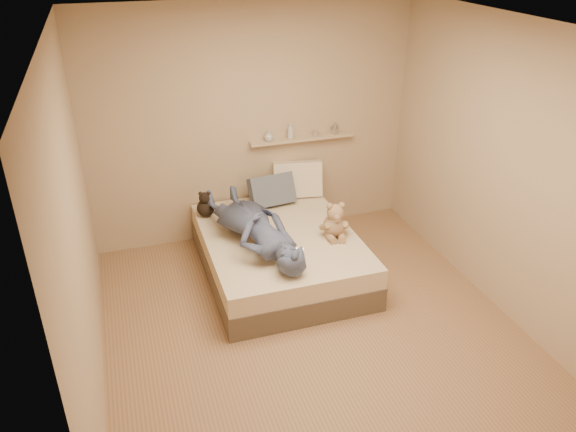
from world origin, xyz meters
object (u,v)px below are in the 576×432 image
object	(u,v)px
bed	(280,254)
teddy_bear	(335,223)
dark_plush	(205,205)
pillow_cream	(297,179)
person	(254,227)
wall_shelf	(302,139)
pillow_grey	(272,190)
game_console	(294,252)

from	to	relation	value
bed	teddy_bear	world-z (taller)	teddy_bear
bed	teddy_bear	size ratio (longest dim) A/B	4.99
teddy_bear	dark_plush	distance (m)	1.42
bed	dark_plush	size ratio (longest dim) A/B	6.49
pillow_cream	person	world-z (taller)	pillow_cream
bed	wall_shelf	distance (m)	1.38
bed	person	world-z (taller)	person
bed	pillow_grey	xyz separation A→B (m)	(0.13, 0.69, 0.40)
person	pillow_grey	bearing A→B (deg)	-130.87
dark_plush	teddy_bear	bearing A→B (deg)	-36.27
game_console	pillow_grey	distance (m)	1.30
pillow_grey	pillow_cream	bearing A→B (deg)	22.03
bed	game_console	world-z (taller)	game_console
game_console	dark_plush	world-z (taller)	dark_plush
game_console	teddy_bear	world-z (taller)	teddy_bear
dark_plush	person	distance (m)	0.81
game_console	wall_shelf	bearing A→B (deg)	68.57
dark_plush	person	xyz separation A→B (m)	(0.35, -0.73, 0.06)
game_console	wall_shelf	distance (m)	1.69
pillow_cream	pillow_grey	distance (m)	0.37
wall_shelf	pillow_grey	bearing A→B (deg)	-152.69
game_console	dark_plush	size ratio (longest dim) A/B	0.61
dark_plush	wall_shelf	bearing A→B (deg)	13.21
pillow_grey	wall_shelf	size ratio (longest dim) A/B	0.42
dark_plush	pillow_grey	world-z (taller)	pillow_grey
teddy_bear	pillow_grey	world-z (taller)	teddy_bear
person	bed	bearing A→B (deg)	-174.65
game_console	teddy_bear	xyz separation A→B (m)	(0.55, 0.39, 0.01)
teddy_bear	game_console	bearing A→B (deg)	-144.91
bed	dark_plush	bearing A→B (deg)	134.84
teddy_bear	dark_plush	bearing A→B (deg)	143.73
pillow_grey	person	distance (m)	0.89
dark_plush	person	bearing A→B (deg)	-64.65
teddy_bear	pillow_cream	xyz separation A→B (m)	(-0.04, 1.04, 0.04)
pillow_grey	bed	bearing A→B (deg)	-100.33
bed	wall_shelf	size ratio (longest dim) A/B	1.58
game_console	pillow_cream	xyz separation A→B (m)	(0.51, 1.42, 0.05)
pillow_grey	teddy_bear	bearing A→B (deg)	-66.60
pillow_grey	wall_shelf	world-z (taller)	wall_shelf
dark_plush	person	size ratio (longest dim) A/B	0.19
pillow_cream	pillow_grey	bearing A→B (deg)	-157.97
person	wall_shelf	distance (m)	1.38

